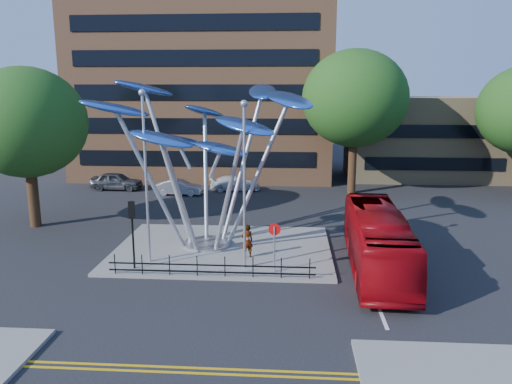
# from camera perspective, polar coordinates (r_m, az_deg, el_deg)

# --- Properties ---
(ground) EXTENTS (120.00, 120.00, 0.00)m
(ground) POSITION_cam_1_polar(r_m,az_deg,el_deg) (22.72, -3.28, -11.56)
(ground) COLOR black
(ground) RESTS_ON ground
(traffic_island) EXTENTS (12.00, 9.00, 0.15)m
(traffic_island) POSITION_cam_1_polar(r_m,az_deg,el_deg) (28.37, -3.77, -6.50)
(traffic_island) COLOR slate
(traffic_island) RESTS_ON ground
(double_yellow_near) EXTENTS (40.00, 0.12, 0.01)m
(double_yellow_near) POSITION_cam_1_polar(r_m,az_deg,el_deg) (17.45, -5.90, -19.41)
(double_yellow_near) COLOR gold
(double_yellow_near) RESTS_ON ground
(double_yellow_far) EXTENTS (40.00, 0.12, 0.01)m
(double_yellow_far) POSITION_cam_1_polar(r_m,az_deg,el_deg) (17.20, -6.08, -19.93)
(double_yellow_far) COLOR gold
(double_yellow_far) RESTS_ON ground
(brick_tower) EXTENTS (25.00, 15.00, 30.00)m
(brick_tower) POSITION_cam_1_polar(r_m,az_deg,el_deg) (53.68, -5.67, 18.33)
(brick_tower) COLOR #996543
(brick_tower) RESTS_ON ground
(low_building_near) EXTENTS (15.00, 8.00, 8.00)m
(low_building_near) POSITION_cam_1_polar(r_m,az_deg,el_deg) (52.60, 18.70, 5.88)
(low_building_near) COLOR tan
(low_building_near) RESTS_ON ground
(tree_right) EXTENTS (8.80, 8.80, 12.11)m
(tree_right) POSITION_cam_1_polar(r_m,az_deg,el_deg) (42.98, 11.24, 10.43)
(tree_right) COLOR black
(tree_right) RESTS_ON ground
(tree_left) EXTENTS (7.60, 7.60, 10.32)m
(tree_left) POSITION_cam_1_polar(r_m,az_deg,el_deg) (34.98, -24.78, 7.19)
(tree_left) COLOR black
(tree_left) RESTS_ON ground
(leaf_sculpture) EXTENTS (12.72, 9.54, 9.51)m
(leaf_sculpture) POSITION_cam_1_polar(r_m,az_deg,el_deg) (27.83, -5.98, 7.41)
(leaf_sculpture) COLOR #9EA0A5
(leaf_sculpture) RESTS_ON traffic_island
(street_lamp_left) EXTENTS (0.36, 0.36, 8.80)m
(street_lamp_left) POSITION_cam_1_polar(r_m,az_deg,el_deg) (25.47, -12.54, 3.33)
(street_lamp_left) COLOR #9EA0A5
(street_lamp_left) RESTS_ON traffic_island
(street_lamp_right) EXTENTS (0.36, 0.36, 8.30)m
(street_lamp_right) POSITION_cam_1_polar(r_m,az_deg,el_deg) (24.08, -1.35, 2.49)
(street_lamp_right) COLOR #9EA0A5
(street_lamp_right) RESTS_ON traffic_island
(traffic_light_island) EXTENTS (0.28, 0.18, 3.42)m
(traffic_light_island) POSITION_cam_1_polar(r_m,az_deg,el_deg) (25.24, -13.98, -3.18)
(traffic_light_island) COLOR black
(traffic_light_island) RESTS_ON traffic_island
(no_entry_sign_island) EXTENTS (0.60, 0.10, 2.45)m
(no_entry_sign_island) POSITION_cam_1_polar(r_m,az_deg,el_deg) (24.29, 2.12, -5.39)
(no_entry_sign_island) COLOR #9EA0A5
(no_entry_sign_island) RESTS_ON traffic_island
(pedestrian_railing_front) EXTENTS (10.00, 0.06, 1.00)m
(pedestrian_railing_front) POSITION_cam_1_polar(r_m,az_deg,el_deg) (24.21, -5.16, -8.66)
(pedestrian_railing_front) COLOR black
(pedestrian_railing_front) RESTS_ON traffic_island
(red_bus) EXTENTS (2.99, 10.96, 3.03)m
(red_bus) POSITION_cam_1_polar(r_m,az_deg,el_deg) (25.79, 13.67, -5.39)
(red_bus) COLOR #92060D
(red_bus) RESTS_ON ground
(pedestrian) EXTENTS (0.77, 0.64, 1.80)m
(pedestrian) POSITION_cam_1_polar(r_m,az_deg,el_deg) (26.49, -1.03, -5.62)
(pedestrian) COLOR gray
(pedestrian) RESTS_ON traffic_island
(parked_car_left) EXTENTS (4.65, 2.03, 1.56)m
(parked_car_left) POSITION_cam_1_polar(r_m,az_deg,el_deg) (46.04, -15.66, 1.21)
(parked_car_left) COLOR #3F4247
(parked_car_left) RESTS_ON ground
(parked_car_mid) EXTENTS (3.98, 1.52, 1.29)m
(parked_car_mid) POSITION_cam_1_polar(r_m,az_deg,el_deg) (42.76, -8.75, 0.53)
(parked_car_mid) COLOR #A6A9AE
(parked_car_mid) RESTS_ON ground
(parked_car_right) EXTENTS (4.56, 2.25, 1.28)m
(parked_car_right) POSITION_cam_1_polar(r_m,az_deg,el_deg) (44.09, -2.43, 1.00)
(parked_car_right) COLOR silver
(parked_car_right) RESTS_ON ground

